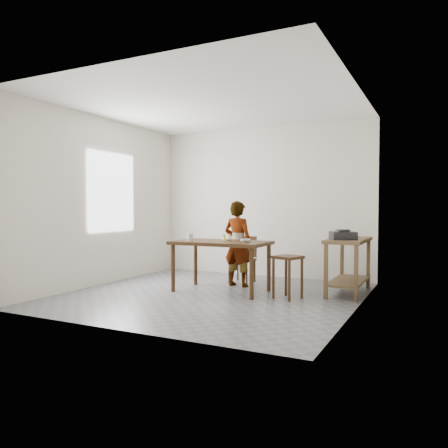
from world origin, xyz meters
The scene contains 17 objects.
floor centered at (0.00, 0.00, -0.02)m, with size 4.00×4.00×0.04m, color slate.
ceiling centered at (0.00, 0.00, 2.72)m, with size 4.00×4.00×0.04m, color white.
wall_back centered at (0.00, 2.02, 1.35)m, with size 4.00×0.04×2.70m, color silver.
wall_front centered at (0.00, -2.02, 1.35)m, with size 4.00×0.04×2.70m, color silver.
wall_left centered at (-2.02, 0.00, 1.35)m, with size 0.04×4.00×2.70m, color silver.
wall_right centered at (2.02, 0.00, 1.35)m, with size 0.04×4.00×2.70m, color silver.
window_pane centered at (-1.97, 0.20, 1.50)m, with size 0.02×1.10×1.30m, color white.
dining_table centered at (0.00, 0.30, 0.38)m, with size 1.40×0.80×0.75m, color #372210, non-canonical shape.
prep_counter centered at (1.72, 1.00, 0.40)m, with size 0.50×1.20×0.80m, color brown, non-canonical shape.
child centered at (0.04, 0.81, 0.67)m, with size 0.49×0.32×1.35m, color silver.
dining_chair centered at (-0.03, 1.14, 0.38)m, with size 0.37×0.37×0.76m, color #372210, non-canonical shape.
stool centered at (1.05, 0.25, 0.29)m, with size 0.33×0.33×0.59m, color #372210, non-canonical shape.
glass_tumbler centered at (-0.47, 0.19, 0.80)m, with size 0.09×0.09×0.11m, color silver.
small_bowl centered at (0.41, 0.27, 0.77)m, with size 0.15×0.15×0.05m, color silver.
banana centered at (0.03, 0.43, 0.78)m, with size 0.19×0.13×0.07m, color gold, non-canonical shape.
serving_bowl centered at (1.68, 1.18, 0.83)m, with size 0.21×0.21×0.05m, color silver.
gas_burner centered at (1.69, 0.74, 0.85)m, with size 0.33×0.33×0.11m, color black.
Camera 1 is at (2.91, -5.44, 1.24)m, focal length 35.00 mm.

